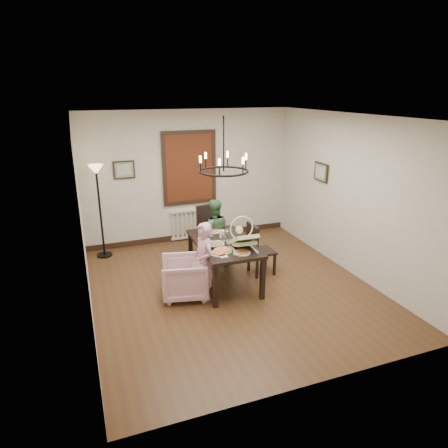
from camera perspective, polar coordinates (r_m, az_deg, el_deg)
room_shell at (r=6.63m, az=0.00°, el=3.16°), size 4.51×5.00×2.81m
dining_table at (r=6.72m, az=-0.05°, el=-3.26°), size 0.93×1.62×0.75m
chair_far at (r=7.72m, az=-1.61°, el=-1.31°), size 0.54×0.54×1.07m
chair_right at (r=7.17m, az=5.44°, el=-3.48°), size 0.43×0.43×0.96m
armchair at (r=6.46m, az=-5.71°, el=-7.61°), size 0.85×0.84×0.65m
elderly_woman at (r=6.29m, az=-2.93°, el=-6.29°), size 0.32×0.42×1.05m
seated_man at (r=7.45m, az=-1.50°, el=-2.09°), size 0.57×0.48×1.07m
baby_bouncer at (r=6.33m, az=2.68°, el=-2.06°), size 0.43×0.58×0.37m
salad_bowl at (r=6.48m, az=-1.18°, el=-2.95°), size 0.31×0.31×0.08m
pizza_platter at (r=6.30m, az=-0.19°, el=-3.79°), size 0.29×0.29×0.04m
drinking_glass at (r=6.62m, az=0.05°, el=-2.19°), size 0.07×0.07×0.14m
window_blinds at (r=8.53m, az=-4.96°, el=7.98°), size 1.00×0.03×1.40m
radiator at (r=8.87m, az=-4.77°, el=0.04°), size 0.92×0.12×0.62m
picture_back at (r=8.28m, az=-14.09°, el=7.52°), size 0.42×0.03×0.36m
picture_right at (r=8.04m, az=13.68°, el=7.22°), size 0.03×0.42×0.36m
floor_lamp at (r=8.11m, az=-17.25°, el=1.52°), size 0.30×0.30×1.80m
chandelier at (r=6.35m, az=-0.05°, el=7.55°), size 0.80×0.80×0.04m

